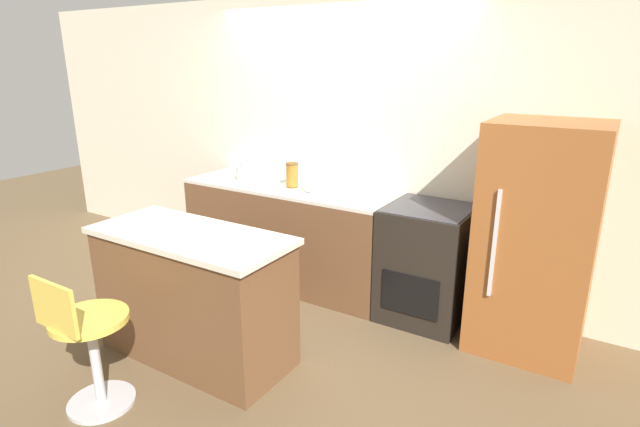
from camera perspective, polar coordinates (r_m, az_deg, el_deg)
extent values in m
plane|color=brown|center=(4.48, -2.74, -9.94)|extent=(14.00, 14.00, 0.00)
cube|color=beige|center=(4.64, 2.01, 8.02)|extent=(8.00, 0.06, 2.60)
cube|color=brown|center=(4.72, -3.47, -2.50)|extent=(2.02, 0.65, 0.90)
cube|color=beige|center=(4.58, -3.57, 2.99)|extent=(2.02, 0.65, 0.03)
cube|color=#9EA3A8|center=(4.78, -7.05, 3.75)|extent=(0.44, 0.36, 0.01)
cube|color=brown|center=(3.64, -14.14, -9.38)|extent=(1.37, 0.59, 0.89)
cube|color=beige|center=(3.46, -14.70, -2.44)|extent=(1.43, 0.63, 0.04)
cube|color=black|center=(4.13, 12.05, -5.59)|extent=(0.65, 0.65, 0.93)
cube|color=black|center=(3.90, 10.21, -9.15)|extent=(0.46, 0.01, 0.33)
cube|color=#333338|center=(3.98, 12.47, 0.67)|extent=(0.62, 0.62, 0.01)
cube|color=#995628|center=(3.82, 23.49, -2.79)|extent=(0.75, 0.69, 1.66)
cube|color=silver|center=(3.50, 19.30, -3.35)|extent=(0.02, 0.02, 0.75)
cylinder|color=#B7B7BC|center=(3.57, -23.65, -19.09)|extent=(0.40, 0.40, 0.02)
cylinder|color=#B7B7BC|center=(3.43, -24.21, -15.40)|extent=(0.06, 0.06, 0.57)
cylinder|color=gold|center=(3.28, -24.87, -10.91)|extent=(0.45, 0.45, 0.04)
cube|color=gold|center=(3.13, -28.14, -9.40)|extent=(0.38, 0.02, 0.29)
cylinder|color=silver|center=(4.84, -8.48, 4.64)|extent=(0.18, 0.18, 0.13)
sphere|color=silver|center=(4.82, -8.53, 5.74)|extent=(0.10, 0.10, 0.10)
cylinder|color=white|center=(4.39, -0.59, 3.17)|extent=(0.20, 0.20, 0.07)
cylinder|color=#9E6623|center=(4.50, -3.20, 4.35)|extent=(0.11, 0.11, 0.20)
cylinder|color=brown|center=(4.48, -3.23, 5.69)|extent=(0.12, 0.12, 0.02)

